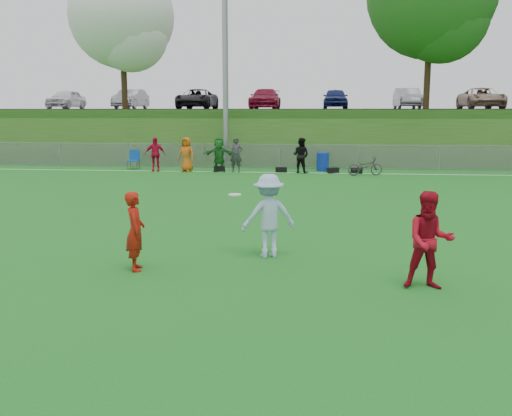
# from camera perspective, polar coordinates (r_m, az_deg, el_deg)

# --- Properties ---
(ground) EXTENTS (120.00, 120.00, 0.00)m
(ground) POSITION_cam_1_polar(r_m,az_deg,el_deg) (10.21, -5.73, -7.26)
(ground) COLOR #15651B
(ground) RESTS_ON ground
(sideline_far) EXTENTS (60.00, 0.10, 0.01)m
(sideline_far) POSITION_cam_1_polar(r_m,az_deg,el_deg) (27.78, 2.17, 3.57)
(sideline_far) COLOR white
(sideline_far) RESTS_ON ground
(fence) EXTENTS (58.00, 0.06, 1.30)m
(fence) POSITION_cam_1_polar(r_m,az_deg,el_deg) (29.70, 2.47, 5.21)
(fence) COLOR gray
(fence) RESTS_ON ground
(light_pole) EXTENTS (1.20, 0.40, 12.15)m
(light_pole) POSITION_cam_1_polar(r_m,az_deg,el_deg) (30.99, -3.11, 16.61)
(light_pole) COLOR gray
(light_pole) RESTS_ON ground
(berm) EXTENTS (120.00, 18.00, 3.00)m
(berm) POSITION_cam_1_polar(r_m,az_deg,el_deg) (40.62, 3.61, 7.61)
(berm) COLOR #254814
(berm) RESTS_ON ground
(parking_lot) EXTENTS (120.00, 12.00, 0.10)m
(parking_lot) POSITION_cam_1_polar(r_m,az_deg,el_deg) (42.59, 3.78, 9.79)
(parking_lot) COLOR black
(parking_lot) RESTS_ON berm
(tree_white_flowering) EXTENTS (6.30, 6.30, 8.78)m
(tree_white_flowering) POSITION_cam_1_polar(r_m,az_deg,el_deg) (36.86, -13.07, 17.81)
(tree_white_flowering) COLOR black
(tree_white_flowering) RESTS_ON berm
(tree_green_near) EXTENTS (7.14, 7.14, 9.95)m
(tree_green_near) POSITION_cam_1_polar(r_m,az_deg,el_deg) (35.02, 17.40, 19.25)
(tree_green_near) COLOR black
(tree_green_near) RESTS_ON berm
(car_row) EXTENTS (32.04, 5.18, 1.44)m
(car_row) POSITION_cam_1_polar(r_m,az_deg,el_deg) (41.68, 2.08, 10.86)
(car_row) COLOR white
(car_row) RESTS_ON parking_lot
(spectator_row) EXTENTS (8.26, 0.92, 1.69)m
(spectator_row) POSITION_cam_1_polar(r_m,az_deg,el_deg) (28.05, -3.48, 5.34)
(spectator_row) COLOR red
(spectator_row) RESTS_ON ground
(gear_bags) EXTENTS (7.28, 0.52, 0.26)m
(gear_bags) POSITION_cam_1_polar(r_m,az_deg,el_deg) (27.81, 4.12, 3.82)
(gear_bags) COLOR black
(gear_bags) RESTS_ON ground
(player_red_left) EXTENTS (0.51, 0.63, 1.50)m
(player_red_left) POSITION_cam_1_polar(r_m,az_deg,el_deg) (10.90, -11.98, -2.27)
(player_red_left) COLOR #A2160B
(player_red_left) RESTS_ON ground
(player_red_center) EXTENTS (0.81, 0.63, 1.66)m
(player_red_center) POSITION_cam_1_polar(r_m,az_deg,el_deg) (9.96, 16.97, -3.14)
(player_red_center) COLOR #A30B1C
(player_red_center) RESTS_ON ground
(player_blue) EXTENTS (1.25, 0.97, 1.71)m
(player_blue) POSITION_cam_1_polar(r_m,az_deg,el_deg) (11.62, 1.28, -0.79)
(player_blue) COLOR #A3BDE3
(player_blue) RESTS_ON ground
(frisbee) EXTENTS (0.27, 0.27, 0.03)m
(frisbee) POSITION_cam_1_polar(r_m,az_deg,el_deg) (11.76, -2.12, 1.34)
(frisbee) COLOR white
(frisbee) RESTS_ON ground
(recycling_bin) EXTENTS (0.66, 0.66, 0.91)m
(recycling_bin) POSITION_cam_1_polar(r_m,az_deg,el_deg) (28.65, 6.70, 4.60)
(recycling_bin) COLOR #0E2BA0
(recycling_bin) RESTS_ON ground
(camp_chair) EXTENTS (0.57, 0.58, 0.98)m
(camp_chair) POSITION_cam_1_polar(r_m,az_deg,el_deg) (30.07, -12.13, 4.37)
(camp_chair) COLOR #0E46A0
(camp_chair) RESTS_ON ground
(bicycle) EXTENTS (1.72, 0.94, 0.86)m
(bicycle) POSITION_cam_1_polar(r_m,az_deg,el_deg) (26.93, 10.85, 4.12)
(bicycle) COLOR #313134
(bicycle) RESTS_ON ground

